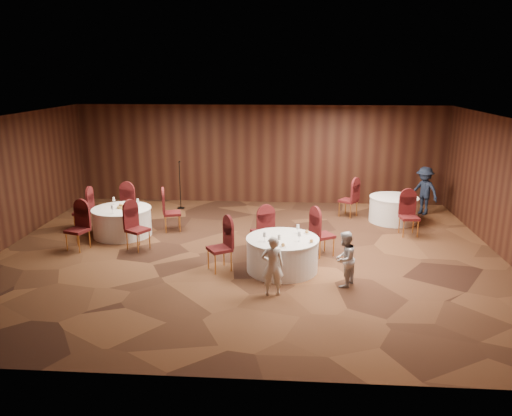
# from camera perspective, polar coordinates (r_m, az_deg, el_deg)

# --- Properties ---
(ground) EXTENTS (12.00, 12.00, 0.00)m
(ground) POSITION_cam_1_polar(r_m,az_deg,el_deg) (11.99, -1.02, -5.31)
(ground) COLOR black
(ground) RESTS_ON ground
(room_shell) EXTENTS (12.00, 12.00, 12.00)m
(room_shell) POSITION_cam_1_polar(r_m,az_deg,el_deg) (11.45, -1.07, 3.93)
(room_shell) COLOR silver
(room_shell) RESTS_ON ground
(table_main) EXTENTS (1.59, 1.59, 0.74)m
(table_main) POSITION_cam_1_polar(r_m,az_deg,el_deg) (10.96, 3.02, -5.26)
(table_main) COLOR silver
(table_main) RESTS_ON ground
(table_left) EXTENTS (1.55, 1.55, 0.74)m
(table_left) POSITION_cam_1_polar(r_m,az_deg,el_deg) (13.72, -15.04, -1.51)
(table_left) COLOR silver
(table_left) RESTS_ON ground
(table_right) EXTENTS (1.39, 1.39, 0.74)m
(table_right) POSITION_cam_1_polar(r_m,az_deg,el_deg) (14.99, 15.42, -0.11)
(table_right) COLOR silver
(table_right) RESTS_ON ground
(chairs_main) EXTENTS (3.02, 1.96, 1.00)m
(chairs_main) POSITION_cam_1_polar(r_m,az_deg,el_deg) (11.58, 1.54, -3.44)
(chairs_main) COLOR #3C0F0C
(chairs_main) RESTS_ON ground
(chairs_left) EXTENTS (3.05, 3.08, 1.00)m
(chairs_left) POSITION_cam_1_polar(r_m,az_deg,el_deg) (13.69, -15.16, -1.01)
(chairs_left) COLOR #3C0F0C
(chairs_left) RESTS_ON ground
(chairs_right) EXTENTS (2.06, 2.34, 1.00)m
(chairs_right) POSITION_cam_1_polar(r_m,az_deg,el_deg) (14.48, 13.65, -0.02)
(chairs_right) COLOR #3C0F0C
(chairs_right) RESTS_ON ground
(tabletop_main) EXTENTS (1.10, 1.07, 0.22)m
(tabletop_main) POSITION_cam_1_polar(r_m,az_deg,el_deg) (10.66, 4.24, -3.25)
(tabletop_main) COLOR silver
(tabletop_main) RESTS_ON table_main
(tabletop_left) EXTENTS (0.78, 0.89, 0.22)m
(tabletop_left) POSITION_cam_1_polar(r_m,az_deg,el_deg) (13.61, -15.15, 0.30)
(tabletop_left) COLOR silver
(tabletop_left) RESTS_ON table_left
(tabletop_right) EXTENTS (0.08, 0.08, 0.22)m
(tabletop_right) POSITION_cam_1_polar(r_m,az_deg,el_deg) (14.64, 16.69, 1.54)
(tabletop_right) COLOR silver
(tabletop_right) RESTS_ON table_right
(mic_stand) EXTENTS (0.24, 0.24, 1.52)m
(mic_stand) POSITION_cam_1_polar(r_m,az_deg,el_deg) (16.03, -8.64, 1.49)
(mic_stand) COLOR black
(mic_stand) RESTS_ON ground
(woman_a) EXTENTS (0.48, 0.35, 1.20)m
(woman_a) POSITION_cam_1_polar(r_m,az_deg,el_deg) (9.70, 1.90, -6.62)
(woman_a) COLOR silver
(woman_a) RESTS_ON ground
(woman_b) EXTENTS (0.66, 0.70, 1.15)m
(woman_b) POSITION_cam_1_polar(r_m,az_deg,el_deg) (10.26, 10.08, -5.76)
(woman_b) COLOR #BCBCC1
(woman_b) RESTS_ON ground
(man_c) EXTENTS (1.04, 1.07, 1.47)m
(man_c) POSITION_cam_1_polar(r_m,az_deg,el_deg) (15.96, 18.67, 1.88)
(man_c) COLOR black
(man_c) RESTS_ON ground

